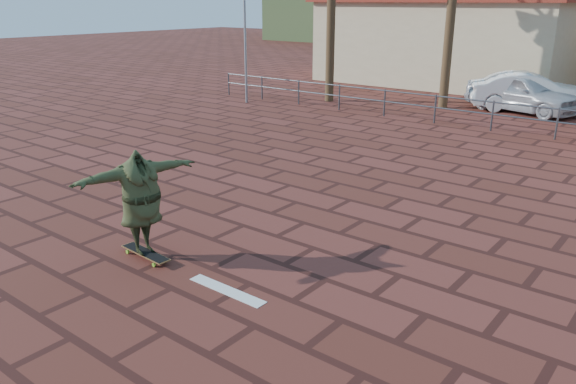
% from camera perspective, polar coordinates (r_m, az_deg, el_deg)
% --- Properties ---
extents(ground, '(120.00, 120.00, 0.00)m').
position_cam_1_polar(ground, '(9.76, -4.25, -6.04)').
color(ground, maroon).
rests_on(ground, ground).
extents(paint_stripe, '(1.40, 0.22, 0.01)m').
position_cam_1_polar(paint_stripe, '(8.56, -6.23, -9.89)').
color(paint_stripe, white).
rests_on(paint_stripe, ground).
extents(guardrail, '(24.06, 0.06, 1.00)m').
position_cam_1_polar(guardrail, '(19.74, 20.09, 7.79)').
color(guardrail, '#47494F').
rests_on(guardrail, ground).
extents(building_west, '(12.60, 7.60, 4.50)m').
position_cam_1_polar(building_west, '(30.97, 15.92, 14.86)').
color(building_west, beige).
rests_on(building_west, ground).
extents(hill_back, '(35.00, 14.00, 8.00)m').
position_cam_1_polar(hill_back, '(68.48, 14.91, 18.26)').
color(hill_back, '#384C28').
rests_on(hill_back, ground).
extents(longboard, '(1.10, 0.30, 0.11)m').
position_cam_1_polar(longboard, '(9.76, -14.26, -6.04)').
color(longboard, olive).
rests_on(longboard, ground).
extents(skateboarder, '(0.98, 2.24, 1.76)m').
position_cam_1_polar(skateboarder, '(9.43, -14.70, -1.06)').
color(skateboarder, '#3A4123').
rests_on(skateboarder, longboard).
extents(car_silver, '(4.62, 2.78, 1.47)m').
position_cam_1_polar(car_silver, '(23.59, 22.73, 9.27)').
color(car_silver, '#B7B9BE').
rests_on(car_silver, ground).
extents(car_white, '(4.66, 3.33, 1.46)m').
position_cam_1_polar(car_white, '(24.03, 23.35, 9.33)').
color(car_white, white).
rests_on(car_white, ground).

